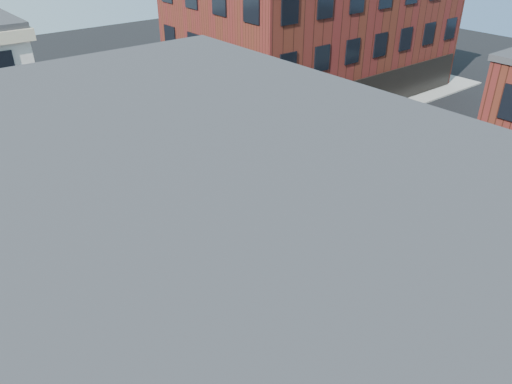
{
  "coord_description": "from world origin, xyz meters",
  "views": [
    {
      "loc": [
        -15.27,
        -19.27,
        16.18
      ],
      "look_at": [
        -0.14,
        -0.53,
        2.5
      ],
      "focal_mm": 35.0,
      "sensor_mm": 36.0,
      "label": 1
    }
  ],
  "objects": [
    {
      "name": "box_truck",
      "position": [
        10.76,
        -2.66,
        1.85
      ],
      "size": [
        8.03,
        3.18,
        3.56
      ],
      "rotation": [
        0.0,
        0.0,
        -0.11
      ],
      "color": "white",
      "rests_on": "ground"
    },
    {
      "name": "tree_near",
      "position": [
        7.56,
        9.98,
        3.16
      ],
      "size": [
        2.69,
        2.69,
        4.49
      ],
      "color": "black",
      "rests_on": "ground"
    },
    {
      "name": "building_ne",
      "position": [
        20.5,
        16.0,
        6.0
      ],
      "size": [
        25.0,
        16.0,
        12.0
      ],
      "primitive_type": "cube",
      "color": "#481D12",
      "rests_on": "ground"
    },
    {
      "name": "traffic_cone",
      "position": [
        -3.88,
        -4.03,
        0.37
      ],
      "size": [
        0.5,
        0.5,
        0.76
      ],
      "rotation": [
        0.0,
        0.0,
        -0.24
      ],
      "color": "#FA380B",
      "rests_on": "ground"
    },
    {
      "name": "tree_far",
      "position": [
        7.56,
        15.98,
        2.87
      ],
      "size": [
        2.43,
        2.43,
        4.07
      ],
      "color": "black",
      "rests_on": "ground"
    },
    {
      "name": "signal_pole",
      "position": [
        -6.72,
        -6.68,
        2.86
      ],
      "size": [
        1.29,
        1.24,
        4.6
      ],
      "color": "black",
      "rests_on": "ground"
    },
    {
      "name": "ground",
      "position": [
        0.0,
        0.0,
        0.0
      ],
      "size": [
        120.0,
        120.0,
        0.0
      ],
      "primitive_type": "plane",
      "color": "black",
      "rests_on": "ground"
    },
    {
      "name": "sidewalk_ne",
      "position": [
        21.0,
        21.0,
        0.07
      ],
      "size": [
        30.0,
        30.0,
        0.15
      ],
      "primitive_type": "cube",
      "color": "gray",
      "rests_on": "ground"
    }
  ]
}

